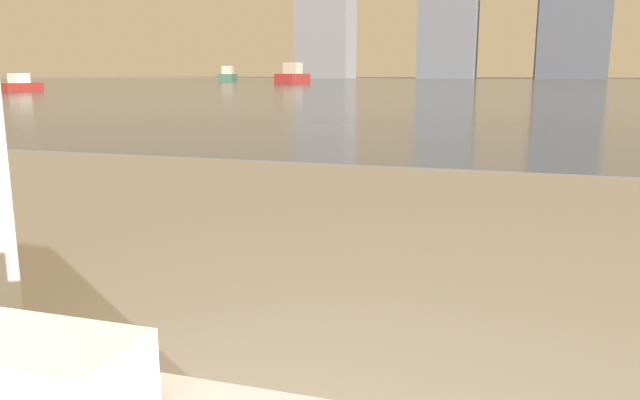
{
  "coord_description": "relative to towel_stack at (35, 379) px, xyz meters",
  "views": [
    {
      "loc": [
        0.62,
        0.13,
        1.04
      ],
      "look_at": [
        0.02,
        2.01,
        0.64
      ],
      "focal_mm": 35.0,
      "sensor_mm": 36.0,
      "label": 1
    }
  ],
  "objects": [
    {
      "name": "towel_stack",
      "position": [
        0.0,
        0.0,
        0.0
      ],
      "size": [
        0.3,
        0.17,
        0.12
      ],
      "color": "white",
      "rests_on": "bathtub"
    },
    {
      "name": "harbor_water",
      "position": [
        0.01,
        61.22,
        -0.62
      ],
      "size": [
        180.0,
        110.0,
        0.01
      ],
      "color": "slate",
      "rests_on": "ground_plane"
    },
    {
      "name": "harbor_boat_1",
      "position": [
        -20.6,
        57.97,
        0.09
      ],
      "size": [
        1.87,
        5.36,
        2.01
      ],
      "color": "maroon",
      "rests_on": "harbor_water"
    },
    {
      "name": "harbor_boat_2",
      "position": [
        -26.32,
        28.39,
        -0.26
      ],
      "size": [
        0.99,
        2.7,
        1.01
      ],
      "color": "maroon",
      "rests_on": "harbor_water"
    },
    {
      "name": "harbor_boat_3",
      "position": [
        -34.36,
        71.98,
        0.05
      ],
      "size": [
        3.08,
        5.27,
        1.87
      ],
      "color": "#335647",
      "rests_on": "harbor_water"
    }
  ]
}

